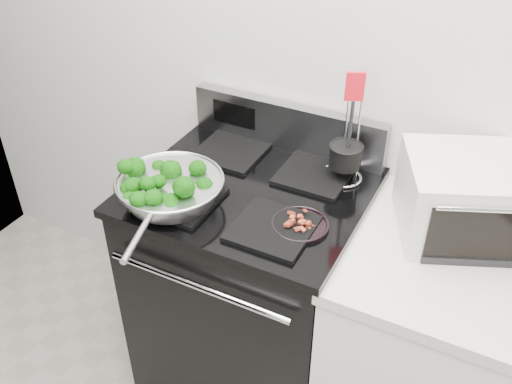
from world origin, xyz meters
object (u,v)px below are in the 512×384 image
Objects in this scene: bacon_plate at (300,222)px; skillet at (170,189)px; gas_range at (251,284)px; toaster_oven at (476,199)px; utensil_holder at (345,162)px.

skillet is at bearing -169.91° from bacon_plate.
toaster_oven reaches higher than gas_range.
bacon_plate is at bearing -5.46° from skillet.
skillet is at bearing -162.35° from utensil_holder.
skillet is 0.44m from bacon_plate.
skillet is 3.07× the size of bacon_plate.
bacon_plate is (0.24, -0.12, 0.48)m from gas_range.
gas_range is at bearing -166.63° from utensil_holder.
utensil_holder is at bearing 24.72° from skillet.
bacon_plate is 0.32m from utensil_holder.
gas_range is 6.21× the size of bacon_plate.
toaster_oven is (0.47, 0.26, 0.08)m from bacon_plate.
utensil_holder is at bearing 35.99° from gas_range.
skillet is 0.96m from toaster_oven.
gas_range is 0.63m from utensil_holder.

